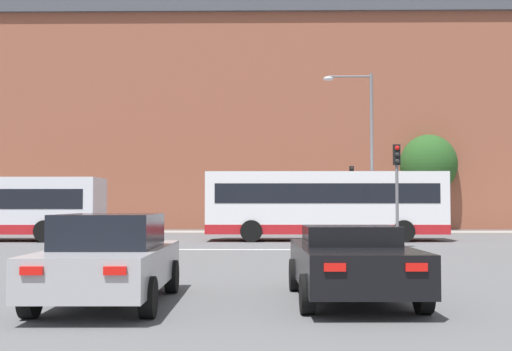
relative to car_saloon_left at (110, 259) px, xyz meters
name	(u,v)px	position (x,y,z in m)	size (l,w,h in m)	color
stop_line_strip	(253,249)	(2.25, 13.22, -0.78)	(8.71, 0.30, 0.01)	silver
far_pavement	(258,232)	(2.25, 28.41, -0.78)	(69.68, 2.50, 0.01)	gray
brick_civic_building	(285,123)	(4.30, 39.86, 7.38)	(45.58, 16.41, 22.46)	brown
car_saloon_left	(110,259)	(0.00, 0.00, 0.00)	(2.07, 4.57, 1.56)	#9E9EA3
car_roadster_right	(351,262)	(4.25, 0.42, -0.09)	(2.14, 4.47, 1.34)	black
bus_crossing_lead	(325,204)	(5.50, 19.04, 0.94)	(11.09, 2.65, 3.21)	silver
traffic_light_far_right	(352,188)	(7.96, 27.86, 1.93)	(0.26, 0.31, 4.02)	slate
traffic_light_near_right	(397,178)	(7.82, 13.75, 1.94)	(0.26, 0.31, 4.04)	slate
street_lamp_junction	(364,138)	(7.59, 20.55, 4.19)	(2.47, 0.36, 8.22)	slate
pedestrian_waiting	(253,215)	(1.96, 27.90, 0.27)	(0.46, 0.39, 1.79)	#333851
tree_by_building	(428,164)	(13.63, 31.78, 3.57)	(3.78, 3.78, 6.36)	#4C3823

